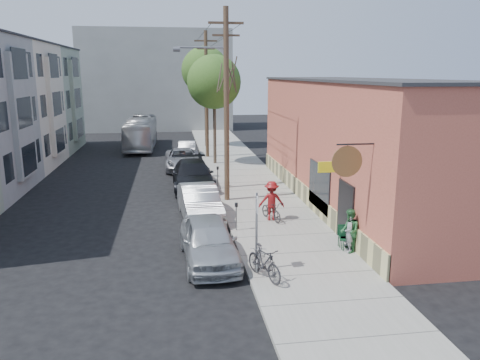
{
  "coord_description": "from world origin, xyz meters",
  "views": [
    {
      "loc": [
        -0.43,
        -18.4,
        6.89
      ],
      "look_at": [
        2.99,
        4.86,
        1.5
      ],
      "focal_mm": 35.0,
      "sensor_mm": 36.0,
      "label": 1
    }
  ],
  "objects": [
    {
      "name": "patron_green",
      "position": [
        6.2,
        -2.19,
        1.0
      ],
      "size": [
        0.78,
        0.92,
        1.69
      ],
      "primitive_type": "imported",
      "rotation": [
        0.0,
        0.0,
        -1.75
      ],
      "color": "#276234",
      "rests_on": "sidewalk"
    },
    {
      "name": "ground",
      "position": [
        0.0,
        0.0,
        0.0
      ],
      "size": [
        120.0,
        120.0,
        0.0
      ],
      "primitive_type": "plane",
      "color": "black"
    },
    {
      "name": "parking_meter_near",
      "position": [
        2.25,
        0.95,
        0.98
      ],
      "size": [
        0.14,
        0.14,
        1.24
      ],
      "color": "slate",
      "rests_on": "sidewalk"
    },
    {
      "name": "car_1",
      "position": [
        0.8,
        3.33,
        0.81
      ],
      "size": [
        2.12,
        5.04,
        1.62
      ],
      "primitive_type": "imported",
      "rotation": [
        0.0,
        0.0,
        0.08
      ],
      "color": "#A0A4A7",
      "rests_on": "ground"
    },
    {
      "name": "bus",
      "position": [
        -3.26,
        26.09,
        1.43
      ],
      "size": [
        2.6,
        10.32,
        2.86
      ],
      "primitive_type": "imported",
      "rotation": [
        0.0,
        0.0,
        -0.02
      ],
      "color": "silver",
      "rests_on": "ground"
    },
    {
      "name": "car_4",
      "position": [
        0.8,
        20.57,
        0.65
      ],
      "size": [
        1.62,
        4.03,
        1.3
      ],
      "primitive_type": "imported",
      "rotation": [
        0.0,
        0.0,
        -0.06
      ],
      "color": "#A0A2A8",
      "rests_on": "ground"
    },
    {
      "name": "parked_bike_b",
      "position": [
        2.52,
        -3.05,
        0.58
      ],
      "size": [
        0.99,
        1.71,
        0.85
      ],
      "primitive_type": "imported",
      "rotation": [
        0.0,
        0.0,
        -0.28
      ],
      "color": "gray",
      "rests_on": "sidewalk"
    },
    {
      "name": "car_3",
      "position": [
        0.3,
        15.39,
        0.75
      ],
      "size": [
        2.52,
        5.42,
        1.5
      ],
      "primitive_type": "imported",
      "rotation": [
        0.0,
        0.0,
        0.0
      ],
      "color": "#93949A",
      "rests_on": "ground"
    },
    {
      "name": "cyclist",
      "position": [
        4.08,
        2.19,
        1.08
      ],
      "size": [
        1.27,
        0.81,
        1.86
      ],
      "primitive_type": "imported",
      "rotation": [
        0.0,
        0.0,
        3.04
      ],
      "color": "maroon",
      "rests_on": "sidewalk"
    },
    {
      "name": "parked_bike_a",
      "position": [
        2.49,
        -4.09,
        0.72
      ],
      "size": [
        1.24,
        1.95,
        1.14
      ],
      "primitive_type": "imported",
      "rotation": [
        0.0,
        0.0,
        0.41
      ],
      "color": "black",
      "rests_on": "sidewalk"
    },
    {
      "name": "cyclist_bike",
      "position": [
        4.08,
        2.19,
        0.6
      ],
      "size": [
        1.08,
        1.8,
        0.89
      ],
      "primitive_type": "imported",
      "rotation": [
        0.0,
        0.0,
        0.31
      ],
      "color": "black",
      "rests_on": "sidewalk"
    },
    {
      "name": "car_2",
      "position": [
        0.76,
        9.24,
        0.86
      ],
      "size": [
        2.51,
        5.94,
        1.71
      ],
      "primitive_type": "imported",
      "rotation": [
        0.0,
        0.0,
        0.02
      ],
      "color": "black",
      "rests_on": "ground"
    },
    {
      "name": "patio_chair_b",
      "position": [
        6.2,
        -1.75,
        0.59
      ],
      "size": [
        0.59,
        0.59,
        0.88
      ],
      "primitive_type": null,
      "rotation": [
        0.0,
        0.0,
        -0.21
      ],
      "color": "#0F371E",
      "rests_on": "sidewalk"
    },
    {
      "name": "tree_leafy_far",
      "position": [
        2.8,
        25.6,
        7.11
      ],
      "size": [
        4.34,
        4.34,
        9.15
      ],
      "color": "#44392C",
      "rests_on": "sidewalk"
    },
    {
      "name": "patron_grey",
      "position": [
        6.2,
        -2.16,
        0.9
      ],
      "size": [
        0.43,
        0.59,
        1.5
      ],
      "primitive_type": "imported",
      "rotation": [
        0.0,
        0.0,
        -1.71
      ],
      "color": "gray",
      "rests_on": "sidewalk"
    },
    {
      "name": "sidewalk",
      "position": [
        4.25,
        11.0,
        0.07
      ],
      "size": [
        4.5,
        58.0,
        0.15
      ],
      "primitive_type": "cube",
      "color": "gray",
      "rests_on": "ground"
    },
    {
      "name": "car_0",
      "position": [
        0.8,
        -2.02,
        0.82
      ],
      "size": [
        2.18,
        4.9,
        1.64
      ],
      "primitive_type": "imported",
      "rotation": [
        0.0,
        0.0,
        0.05
      ],
      "color": "#AFB4B8",
      "rests_on": "ground"
    },
    {
      "name": "tree_leafy_mid",
      "position": [
        2.8,
        16.77,
        6.24
      ],
      "size": [
        4.0,
        4.0,
        8.1
      ],
      "color": "#44392C",
      "rests_on": "sidewalk"
    },
    {
      "name": "utility_pole_far",
      "position": [
        2.45,
        19.71,
        5.34
      ],
      "size": [
        1.8,
        0.28,
        10.0
      ],
      "color": "#503A28",
      "rests_on": "sidewalk"
    },
    {
      "name": "parking_meter_far",
      "position": [
        2.25,
        9.13,
        0.98
      ],
      "size": [
        0.14,
        0.14,
        1.24
      ],
      "color": "slate",
      "rests_on": "sidewalk"
    },
    {
      "name": "cafe_building",
      "position": [
        8.99,
        4.99,
        3.3
      ],
      "size": [
        6.6,
        20.2,
        6.61
      ],
      "color": "#B75744",
      "rests_on": "ground"
    },
    {
      "name": "tree_bare",
      "position": [
        2.8,
        8.87,
        3.15
      ],
      "size": [
        0.24,
        0.24,
        5.99
      ],
      "color": "#44392C",
      "rests_on": "sidewalk"
    },
    {
      "name": "utility_pole_near",
      "position": [
        2.39,
        6.07,
        5.41
      ],
      "size": [
        3.57,
        0.28,
        10.0
      ],
      "color": "#503A28",
      "rests_on": "sidewalk"
    },
    {
      "name": "sign_post",
      "position": [
        2.35,
        -3.39,
        1.83
      ],
      "size": [
        0.07,
        0.45,
        2.8
      ],
      "color": "slate",
      "rests_on": "sidewalk"
    },
    {
      "name": "end_cap_building",
      "position": [
        -2.0,
        42.0,
        6.0
      ],
      "size": [
        18.0,
        8.0,
        12.0
      ],
      "primitive_type": "cube",
      "color": "gray",
      "rests_on": "ground"
    },
    {
      "name": "patio_chair_a",
      "position": [
        6.2,
        -1.93,
        0.59
      ],
      "size": [
        0.64,
        0.64,
        0.88
      ],
      "primitive_type": null,
      "rotation": [
        0.0,
        0.0,
        -0.34
      ],
      "color": "#0F371E",
      "rests_on": "sidewalk"
    }
  ]
}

